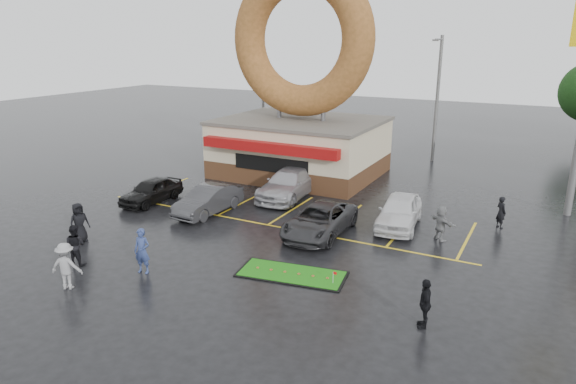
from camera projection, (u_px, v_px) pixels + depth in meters
The scene contains 18 objects.
ground at pixel (229, 249), 22.31m from camera, with size 120.00×120.00×0.00m, color black.
donut_shop at pixel (301, 107), 33.34m from camera, with size 10.20×8.70×13.50m.
streetlight_left at pixel (262, 89), 42.26m from camera, with size 0.40×2.21×9.00m.
streetlight_mid at pixel (437, 96), 36.84m from camera, with size 0.40×2.21×9.00m.
car_black at pixel (151, 191), 28.44m from camera, with size 1.61×4.00×1.36m, color black.
car_dgrey at pixel (208, 200), 26.69m from camera, with size 1.51×4.32×1.43m, color #303033.
car_silver at pixel (289, 184), 29.40m from camera, with size 2.21×5.43×1.58m, color #A5A5AA.
car_grey at pixel (320, 220), 23.84m from camera, with size 2.30×4.99×1.39m, color #2C2C2F.
car_white at pixel (399, 211), 24.78m from camera, with size 1.82×4.52×1.54m, color silver.
person_blue at pixel (142, 251), 19.86m from camera, with size 0.66×0.43×1.81m, color navy.
person_blackjkt at pixel (75, 245), 20.58m from camera, with size 0.82×0.64×1.70m, color black.
person_hoodie at pixel (66, 266), 18.60m from camera, with size 1.14×0.66×1.77m, color gray.
person_bystander at pixel (79, 222), 22.94m from camera, with size 0.88×0.57×1.80m, color black.
person_cameraman at pixel (425, 303), 16.12m from camera, with size 0.97×0.40×1.65m, color black.
person_walker_near at pixel (441, 223), 23.10m from camera, with size 1.52×0.48×1.64m, color gray.
person_walker_far at pixel (501, 212), 24.62m from camera, with size 0.57×0.38×1.57m, color black.
dumpster at pixel (234, 161), 35.41m from camera, with size 1.80×1.20×1.30m, color #1A4421.
putting_green at pixel (292, 274), 19.91m from camera, with size 4.42×2.45×0.53m.
Camera 1 is at (11.93, -17.03, 8.84)m, focal length 32.00 mm.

